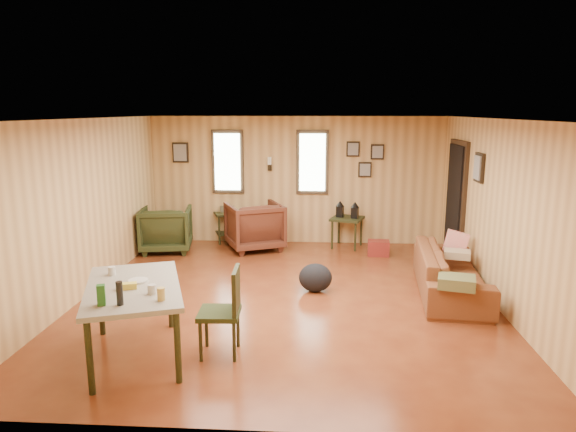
% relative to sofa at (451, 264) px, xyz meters
% --- Properties ---
extents(room, '(5.54, 6.04, 2.44)m').
position_rel_sofa_xyz_m(room, '(-2.10, -0.01, 0.79)').
color(room, brown).
rests_on(room, ground).
extents(sofa, '(0.84, 2.19, 0.84)m').
position_rel_sofa_xyz_m(sofa, '(0.00, 0.00, 0.00)').
color(sofa, brown).
rests_on(sofa, ground).
extents(recliner_brown, '(1.20, 1.17, 0.96)m').
position_rel_sofa_xyz_m(recliner_brown, '(-3.00, 2.14, 0.06)').
color(recliner_brown, '#512618').
rests_on(recliner_brown, ground).
extents(recliner_green, '(0.99, 0.94, 0.89)m').
position_rel_sofa_xyz_m(recliner_green, '(-4.58, 1.91, 0.03)').
color(recliner_green, '#293016').
rests_on(recliner_green, ground).
extents(end_table, '(0.71, 0.68, 0.71)m').
position_rel_sofa_xyz_m(end_table, '(-3.57, 2.68, -0.02)').
color(end_table, '#272A13').
rests_on(end_table, ground).
extents(side_table, '(0.69, 0.69, 0.87)m').
position_rel_sofa_xyz_m(side_table, '(-1.31, 2.38, 0.17)').
color(side_table, '#272A13').
rests_on(side_table, ground).
extents(cooler, '(0.39, 0.29, 0.26)m').
position_rel_sofa_xyz_m(cooler, '(-0.78, 1.86, -0.29)').
color(cooler, maroon).
rests_on(cooler, ground).
extents(backpack, '(0.55, 0.48, 0.40)m').
position_rel_sofa_xyz_m(backpack, '(-1.87, -0.04, -0.22)').
color(backpack, black).
rests_on(backpack, ground).
extents(sofa_pillows, '(0.83, 1.87, 0.38)m').
position_rel_sofa_xyz_m(sofa_pillows, '(0.01, -0.24, 0.09)').
color(sofa_pillows, brown).
rests_on(sofa_pillows, sofa).
extents(dining_table, '(1.35, 1.73, 0.99)m').
position_rel_sofa_xyz_m(dining_table, '(-3.70, -2.11, 0.29)').
color(dining_table, gray).
rests_on(dining_table, ground).
extents(dining_chair, '(0.44, 0.44, 0.93)m').
position_rel_sofa_xyz_m(dining_chair, '(-2.78, -1.99, 0.10)').
color(dining_chair, '#293016').
rests_on(dining_chair, ground).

